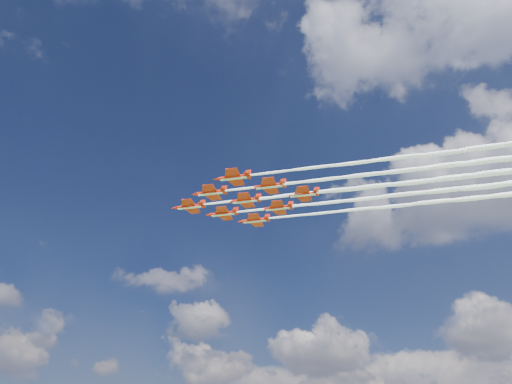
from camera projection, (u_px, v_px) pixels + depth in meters
jet_lead at (325, 192)px, 164.08m from camera, size 92.92×46.44×3.05m
jet_row2_port at (354, 176)px, 155.83m from camera, size 92.92×46.44×3.05m
jet_row2_starb at (356, 200)px, 168.64m from camera, size 92.92×46.44×3.05m
jet_row3_port at (386, 159)px, 147.57m from camera, size 92.92×46.44×3.05m
jet_row3_centre at (386, 185)px, 160.38m from camera, size 92.92×46.44×3.05m
jet_row3_starb at (386, 207)px, 173.19m from camera, size 92.92×46.44×3.05m
jet_row4_port at (419, 169)px, 152.13m from camera, size 92.92×46.44×3.05m
jet_row4_starb at (417, 193)px, 164.94m from camera, size 92.92×46.44×3.05m
jet_tail at (451, 178)px, 156.68m from camera, size 92.92×46.44×3.05m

